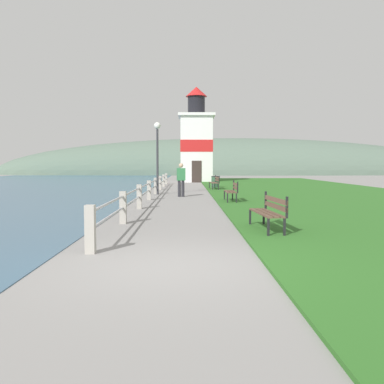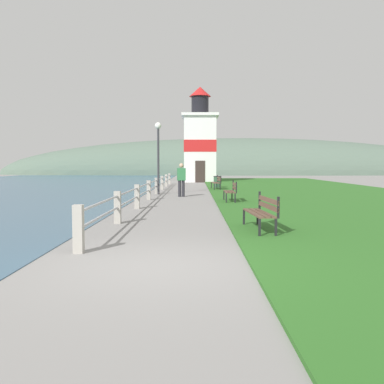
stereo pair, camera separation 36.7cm
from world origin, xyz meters
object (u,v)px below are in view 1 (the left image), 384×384
Objects in this scene: park_bench_midway at (232,190)px; park_bench_far at (215,182)px; lighthouse at (196,142)px; lamp_post at (157,145)px; park_bench_near at (270,210)px; person_strolling at (181,179)px; trash_bin at (215,182)px.

park_bench_midway and park_bench_far have the same top height.
lamp_post is at bearing -98.22° from lighthouse.
lighthouse is (-0.97, 12.91, 3.21)m from park_bench_far.
lighthouse is 17.43m from lamp_post.
park_bench_near and park_bench_midway have the same top height.
lighthouse is 5.22× the size of person_strolling.
lighthouse is 19.14m from person_strolling.
lamp_post is (-3.61, 4.92, 2.20)m from park_bench_midway.
lamp_post is at bearing -119.49° from trash_bin.
park_bench_near is 0.49× the size of lamp_post.
lighthouse reaches higher than park_bench_near.
park_bench_near is 8.21m from park_bench_midway.
trash_bin is at bearing -94.07° from park_bench_near.
park_bench_near is 1.02× the size of park_bench_far.
park_bench_far is 5.95m from lamp_post.
park_bench_near is at bearing -89.73° from trash_bin.
park_bench_midway is at bearing 87.28° from park_bench_far.
lighthouse is at bearing 95.71° from trash_bin.
lamp_post reaches higher than trash_bin.
park_bench_midway reaches higher than trash_bin.
park_bench_far is 6.36m from person_strolling.
park_bench_midway is at bearing -93.92° from park_bench_near.
lighthouse is at bearing -86.76° from park_bench_midway.
person_strolling is 8.33m from trash_bin.
park_bench_far is 2.03m from trash_bin.
park_bench_near is 0.21× the size of lighthouse.
park_bench_near is at bearing 87.02° from park_bench_far.
trash_bin is (1.09, -10.90, -3.33)m from lighthouse.
person_strolling reaches higher than park_bench_midway.
lamp_post is (-3.58, -6.33, 2.31)m from trash_bin.
lighthouse is at bearing -89.40° from park_bench_far.
lighthouse reaches higher than park_bench_far.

